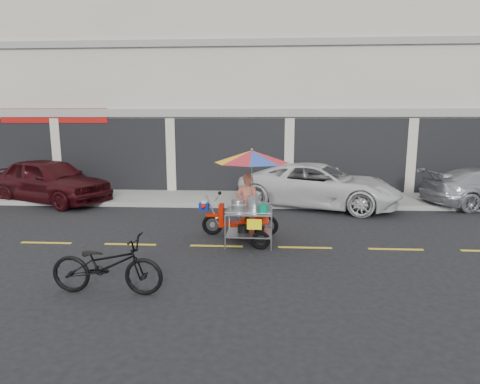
# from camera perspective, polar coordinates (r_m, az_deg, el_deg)

# --- Properties ---
(ground) EXTENTS (90.00, 90.00, 0.00)m
(ground) POSITION_cam_1_polar(r_m,az_deg,el_deg) (9.20, 9.23, -7.83)
(ground) COLOR black
(sidewalk) EXTENTS (45.00, 3.00, 0.15)m
(sidewalk) POSITION_cam_1_polar(r_m,az_deg,el_deg) (14.50, 7.09, -0.85)
(sidewalk) COLOR gray
(sidewalk) RESTS_ON ground
(shophouse_block) EXTENTS (36.00, 8.11, 10.40)m
(shophouse_block) POSITION_cam_1_polar(r_m,az_deg,el_deg) (19.71, 14.85, 13.93)
(shophouse_block) COLOR beige
(shophouse_block) RESTS_ON ground
(centerline) EXTENTS (42.00, 0.10, 0.01)m
(centerline) POSITION_cam_1_polar(r_m,az_deg,el_deg) (9.20, 9.23, -7.80)
(centerline) COLOR gold
(centerline) RESTS_ON ground
(maroon_sedan) EXTENTS (4.92, 3.48, 1.56)m
(maroon_sedan) POSITION_cam_1_polar(r_m,az_deg,el_deg) (15.33, -25.42, 1.50)
(maroon_sedan) COLOR black
(maroon_sedan) RESTS_ON ground
(white_pickup) EXTENTS (5.64, 3.97, 1.43)m
(white_pickup) POSITION_cam_1_polar(r_m,az_deg,el_deg) (13.44, 11.21, 0.94)
(white_pickup) COLOR silver
(white_pickup) RESTS_ON ground
(near_bicycle) EXTENTS (1.88, 0.70, 0.98)m
(near_bicycle) POSITION_cam_1_polar(r_m,az_deg,el_deg) (7.00, -18.39, -9.81)
(near_bicycle) COLOR black
(near_bicycle) RESTS_ON ground
(food_vendor_rig) EXTENTS (2.19, 1.79, 2.22)m
(food_vendor_rig) POSITION_cam_1_polar(r_m,az_deg,el_deg) (9.29, 1.29, 1.29)
(food_vendor_rig) COLOR black
(food_vendor_rig) RESTS_ON ground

